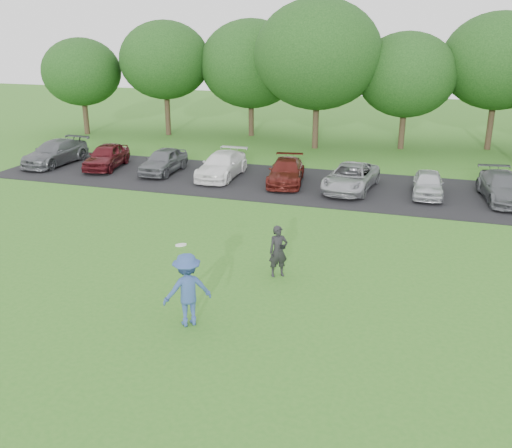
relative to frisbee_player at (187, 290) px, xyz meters
The scene contains 6 objects.
ground 1.24m from the frisbee_player, 57.73° to the left, with size 100.00×100.00×0.00m, color #347321.
parking_lot 13.72m from the frisbee_player, 88.19° to the left, with size 32.00×6.50×0.03m, color black.
frisbee_player is the anchor object (origin of this frame).
camera_bystander 3.73m from the frisbee_player, 68.80° to the left, with size 0.68×0.62×1.56m.
parked_cars 13.71m from the frisbee_player, 91.03° to the left, with size 30.79×4.64×1.25m.
tree_row 23.86m from the frisbee_player, 85.26° to the left, with size 42.39×9.85×8.64m.
Camera 1 is at (5.01, -12.22, 7.05)m, focal length 40.00 mm.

